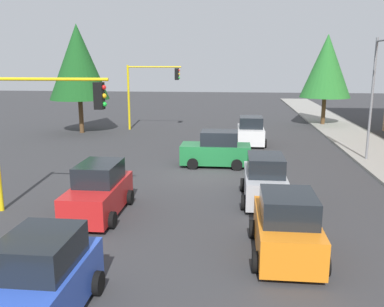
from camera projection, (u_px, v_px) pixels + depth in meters
The scene contains 14 objects.
ground_plane at pixel (204, 175), 21.21m from camera, with size 120.00×120.00×0.00m, color #353538.
sidewalk_kerb at pixel (383, 157), 24.99m from camera, with size 80.00×4.00×0.15m, color gray.
lane_arrow_near at pixel (51, 294), 10.34m from camera, with size 2.40×1.10×1.10m.
traffic_signal_far_right at pixel (150, 84), 34.54m from camera, with size 0.36×4.59×5.44m.
traffic_signal_near_right at pixel (40, 117), 15.15m from camera, with size 0.36×4.59×5.23m.
street_lamp_curbside at pixel (375, 87), 22.85m from camera, with size 2.15×0.28×7.00m.
tree_opposite_side at pixel (78, 62), 32.75m from camera, with size 4.71×4.71×8.63m.
tree_roadside_far at pixel (327, 66), 36.58m from camera, with size 4.43×4.43×8.11m.
car_white at pixel (251, 132), 28.94m from camera, with size 3.61×2.11×1.98m.
car_green at pixel (216, 150), 22.91m from camera, with size 2.00×3.83×1.98m.
car_orange at pixel (286, 227), 12.21m from camera, with size 3.72×2.07×1.98m.
car_red at pixel (99, 192), 15.57m from camera, with size 4.01×1.96×1.98m.
car_blue at pixel (40, 283), 9.15m from camera, with size 3.73×2.02×1.98m.
car_silver at pixel (265, 180), 17.07m from camera, with size 3.88×1.95×1.98m.
Camera 1 is at (20.43, 1.48, 5.68)m, focal length 38.62 mm.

